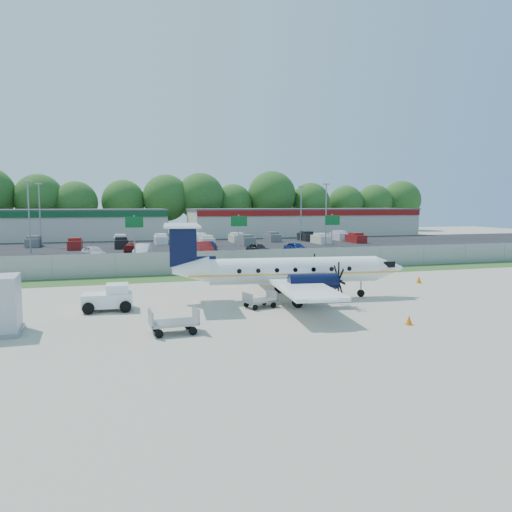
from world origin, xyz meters
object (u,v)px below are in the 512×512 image
object	(u,v)px
aircraft	(289,270)
pushback_tug	(110,298)
baggage_cart_near	(174,322)
baggage_cart_far	(260,300)

from	to	relation	value
aircraft	pushback_tug	xyz separation A→B (m)	(-11.12, -0.20, -1.17)
aircraft	baggage_cart_near	size ratio (longest dim) A/B	6.85
baggage_cart_near	baggage_cart_far	bearing A→B (deg)	38.84
pushback_tug	baggage_cart_far	size ratio (longest dim) A/B	1.39
aircraft	baggage_cart_near	xyz separation A→B (m)	(-8.19, -6.50, -1.34)
aircraft	baggage_cart_near	bearing A→B (deg)	-141.56
baggage_cart_near	baggage_cart_far	world-z (taller)	baggage_cart_near
aircraft	baggage_cart_far	size ratio (longest dim) A/B	7.74
baggage_cart_far	baggage_cart_near	bearing A→B (deg)	-141.16
aircraft	baggage_cart_near	world-z (taller)	aircraft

